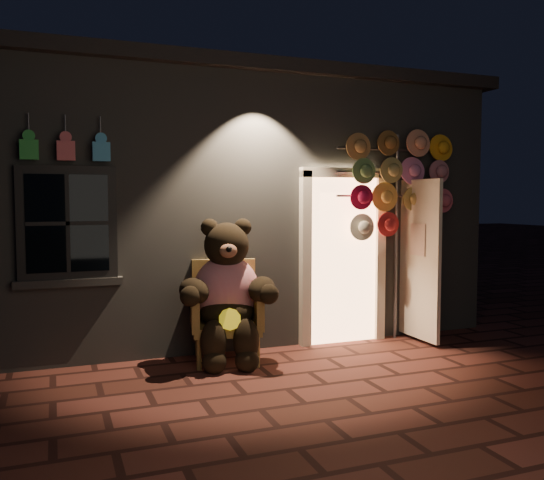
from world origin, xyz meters
TOP-DOWN VIEW (x-y plane):
  - ground at (0.00, 0.00)m, footprint 60.00×60.00m
  - shop_building at (0.00, 3.99)m, footprint 7.30×5.95m
  - wicker_armchair at (-0.26, 1.21)m, footprint 0.88×0.82m
  - teddy_bear at (-0.27, 1.07)m, footprint 1.15×0.99m
  - hat_rack at (2.02, 1.28)m, footprint 1.62×0.22m

SIDE VIEW (x-z plane):
  - ground at x=0.00m, z-range 0.00..0.00m
  - wicker_armchair at x=-0.26m, z-range 0.00..1.11m
  - teddy_bear at x=-0.27m, z-range -0.02..1.58m
  - shop_building at x=0.00m, z-range -0.02..3.49m
  - hat_rack at x=2.02m, z-range 0.70..3.34m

